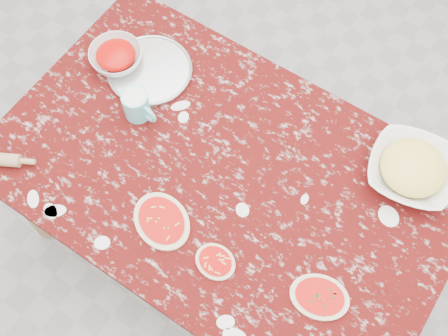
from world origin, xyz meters
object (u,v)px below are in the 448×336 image
at_px(worktable, 224,184).
at_px(sauce_bowl, 116,57).
at_px(pizza_tray, 150,71).
at_px(cheese_bowl, 411,170).
at_px(flour_mug, 137,105).

bearing_deg(worktable, sauce_bowl, 164.40).
height_order(pizza_tray, cheese_bowl, cheese_bowl).
bearing_deg(pizza_tray, cheese_bowl, 8.59).
relative_size(pizza_tray, sauce_bowl, 1.57).
xyz_separation_m(worktable, pizza_tray, (-0.47, 0.20, 0.09)).
xyz_separation_m(pizza_tray, cheese_bowl, (1.01, 0.15, 0.03)).
bearing_deg(sauce_bowl, worktable, -15.60).
relative_size(pizza_tray, flour_mug, 2.19).
bearing_deg(cheese_bowl, sauce_bowl, -170.76).
bearing_deg(flour_mug, worktable, -4.45).
relative_size(worktable, pizza_tray, 5.07).
height_order(worktable, pizza_tray, pizza_tray).
distance_m(pizza_tray, sauce_bowl, 0.14).
height_order(sauce_bowl, flour_mug, flour_mug).
height_order(cheese_bowl, flour_mug, flour_mug).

